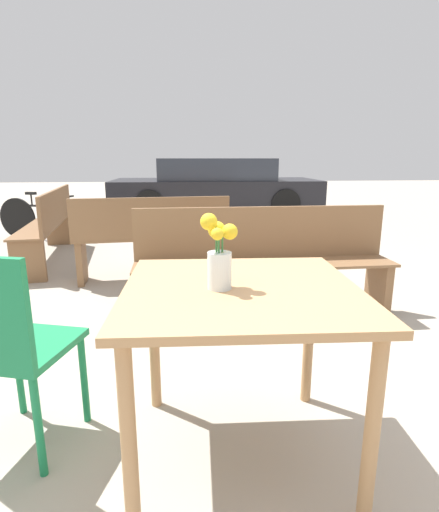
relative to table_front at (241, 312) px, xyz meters
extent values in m
plane|color=#A39989|center=(0.00, 0.00, -0.64)|extent=(40.00, 40.00, 0.00)
cube|color=tan|center=(0.00, 0.00, 0.09)|extent=(0.91, 0.89, 0.03)
cylinder|color=tan|center=(-0.39, -0.35, -0.28)|extent=(0.05, 0.05, 0.71)
cylinder|color=tan|center=(0.37, -0.38, -0.28)|extent=(0.05, 0.05, 0.71)
cylinder|color=tan|center=(-0.37, 0.38, -0.28)|extent=(0.05, 0.05, 0.71)
cylinder|color=tan|center=(0.39, 0.35, -0.28)|extent=(0.05, 0.05, 0.71)
cylinder|color=silver|center=(-0.08, -0.02, 0.17)|extent=(0.09, 0.09, 0.14)
cylinder|color=silver|center=(-0.08, -0.02, 0.14)|extent=(0.08, 0.08, 0.08)
cylinder|color=#337038|center=(-0.07, -0.02, 0.21)|extent=(0.01, 0.01, 0.18)
sphere|color=yellow|center=(-0.05, -0.01, 0.32)|extent=(0.06, 0.06, 0.06)
cylinder|color=#337038|center=(-0.09, 0.00, 0.20)|extent=(0.01, 0.01, 0.18)
sphere|color=yellow|center=(-0.09, 0.03, 0.32)|extent=(0.07, 0.07, 0.07)
cylinder|color=#337038|center=(-0.10, -0.01, 0.22)|extent=(0.01, 0.01, 0.22)
sphere|color=yellow|center=(-0.12, -0.01, 0.35)|extent=(0.06, 0.06, 0.06)
cylinder|color=#337038|center=(-0.09, -0.03, 0.21)|extent=(0.01, 0.01, 0.19)
sphere|color=yellow|center=(-0.10, -0.06, 0.32)|extent=(0.04, 0.04, 0.04)
cube|color=#197A47|center=(-0.90, 0.17, -0.19)|extent=(0.49, 0.49, 0.03)
cylinder|color=#197A47|center=(-1.01, 0.38, -0.42)|extent=(0.03, 0.03, 0.43)
cylinder|color=#197A47|center=(-0.69, 0.28, -0.42)|extent=(0.03, 0.03, 0.43)
cylinder|color=#197A47|center=(-0.78, -0.04, -0.42)|extent=(0.03, 0.03, 0.43)
cube|color=brown|center=(-0.53, 2.56, -0.20)|extent=(1.54, 0.50, 0.02)
cube|color=brown|center=(-0.51, 2.40, 0.01)|extent=(1.51, 0.18, 0.40)
cube|color=brown|center=(-1.22, 2.50, -0.42)|extent=(0.09, 0.33, 0.43)
cube|color=brown|center=(0.16, 2.63, -0.42)|extent=(0.09, 0.33, 0.43)
cube|color=brown|center=(0.39, 1.42, -0.20)|extent=(1.96, 0.41, 0.02)
cube|color=brown|center=(0.39, 1.58, 0.01)|extent=(1.95, 0.08, 0.40)
cube|color=brown|center=(1.31, 1.44, -0.42)|extent=(0.07, 0.33, 0.43)
cube|color=brown|center=(-0.53, 1.40, -0.42)|extent=(0.07, 0.33, 0.43)
cube|color=brown|center=(-1.87, 3.47, -0.20)|extent=(0.61, 2.00, 0.02)
cube|color=brown|center=(-1.71, 3.49, 0.01)|extent=(0.29, 1.96, 0.40)
cube|color=brown|center=(-1.75, 2.55, -0.42)|extent=(0.33, 0.10, 0.43)
cube|color=brown|center=(-1.99, 4.39, -0.42)|extent=(0.33, 0.10, 0.43)
cylinder|color=black|center=(-2.76, 4.95, -0.33)|extent=(0.59, 0.24, 0.62)
cylinder|color=black|center=(-1.91, 4.65, -0.33)|extent=(0.59, 0.24, 0.62)
cube|color=black|center=(-2.33, 4.80, -0.13)|extent=(0.77, 0.30, 0.03)
cylinder|color=black|center=(-2.49, 4.86, -0.03)|extent=(0.02, 0.02, 0.19)
cube|color=black|center=(-2.49, 4.86, 0.06)|extent=(0.17, 0.11, 0.04)
cube|color=black|center=(-1.95, 4.67, 0.01)|extent=(0.18, 0.43, 0.02)
cube|color=black|center=(0.52, 7.54, -0.19)|extent=(4.48, 1.86, 0.61)
cube|color=#2D333D|center=(0.52, 7.54, 0.34)|extent=(2.47, 1.70, 0.46)
cylinder|color=black|center=(1.91, 8.39, -0.34)|extent=(0.60, 0.19, 0.60)
cylinder|color=black|center=(1.89, 6.66, -0.34)|extent=(0.60, 0.19, 0.60)
cylinder|color=black|center=(-0.86, 8.42, -0.34)|extent=(0.60, 0.19, 0.60)
cylinder|color=black|center=(-0.87, 6.69, -0.34)|extent=(0.60, 0.19, 0.60)
camera|label=1|loc=(-0.21, -1.42, 0.57)|focal=28.00mm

